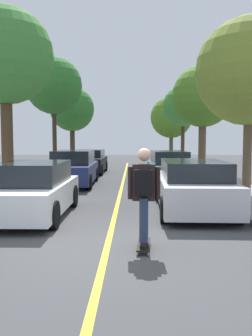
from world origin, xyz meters
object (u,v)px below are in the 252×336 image
at_px(parked_car_left_nearest, 32,190).
at_px(street_tree_right_nearest, 249,72).
at_px(parked_car_right_near, 169,167).
at_px(street_tree_right_far, 183,106).
at_px(parked_car_left_near, 73,168).
at_px(skateboard, 144,245).
at_px(parked_car_left_far, 89,161).
at_px(street_tree_right_farthest, 171,117).
at_px(skateboarder, 144,191).
at_px(street_tree_left_near, 54,86).
at_px(parked_car_right_nearest, 193,186).
at_px(street_tree_left_nearest, 5,57).
at_px(street_tree_left_far, 72,109).
at_px(street_tree_right_near, 203,97).

xyz_separation_m(parked_car_left_nearest, street_tree_right_nearest, (6.33, 2.65, 3.46)).
relative_size(parked_car_right_near, street_tree_right_far, 0.72).
bearing_deg(parked_car_left_nearest, parked_car_left_near, 90.01).
bearing_deg(skateboard, parked_car_left_near, 106.94).
bearing_deg(parked_car_left_far, street_tree_right_farthest, 65.89).
bearing_deg(skateboarder, street_tree_left_near, 108.02).
distance_m(street_tree_right_farthest, skateboarder, 29.42).
xyz_separation_m(parked_car_left_near, parked_car_right_near, (4.26, 0.92, -0.02)).
xyz_separation_m(parked_car_right_nearest, street_tree_right_nearest, (2.06, 1.85, 3.45)).
relative_size(street_tree_left_nearest, street_tree_right_far, 1.14).
bearing_deg(street_tree_right_nearest, street_tree_right_far, 90.00).
xyz_separation_m(street_tree_left_far, street_tree_right_nearest, (8.39, -15.75, -0.13)).
bearing_deg(parked_car_left_far, street_tree_right_near, -15.61).
distance_m(street_tree_right_far, skateboarder, 21.35).
height_order(parked_car_left_far, street_tree_right_near, street_tree_right_near).
height_order(parked_car_left_nearest, street_tree_left_nearest, street_tree_left_nearest).
bearing_deg(street_tree_right_far, parked_car_left_near, -118.71).
distance_m(parked_car_right_nearest, street_tree_right_near, 10.39).
relative_size(street_tree_right_farthest, skateboarder, 3.52).
height_order(parked_car_right_near, street_tree_right_nearest, street_tree_right_nearest).
distance_m(street_tree_right_nearest, street_tree_right_near, 7.70).
bearing_deg(parked_car_right_nearest, street_tree_right_near, 77.80).
height_order(street_tree_left_far, street_tree_right_nearest, street_tree_left_far).
bearing_deg(skateboarder, street_tree_right_near, 74.99).
distance_m(parked_car_left_near, street_tree_left_far, 12.65).
distance_m(parked_car_right_near, street_tree_right_farthest, 19.31).
height_order(parked_car_left_nearest, street_tree_right_nearest, street_tree_right_nearest).
distance_m(parked_car_right_nearest, street_tree_left_near, 13.72).
xyz_separation_m(parked_car_right_near, street_tree_left_far, (-6.32, 11.05, 3.56)).
xyz_separation_m(street_tree_left_nearest, street_tree_right_nearest, (8.39, -1.47, -0.84)).
bearing_deg(street_tree_right_farthest, parked_car_right_nearest, -94.64).
bearing_deg(street_tree_left_near, parked_car_left_far, -1.05).
bearing_deg(skateboard, parked_car_left_far, 100.66).
bearing_deg(street_tree_left_far, parked_car_right_nearest, -70.24).
bearing_deg(parked_car_left_nearest, street_tree_right_near, 58.55).
xyz_separation_m(parked_car_left_near, skateboard, (2.80, -9.20, -0.64)).
bearing_deg(street_tree_left_far, skateboarder, -77.08).
height_order(street_tree_right_nearest, street_tree_right_far, street_tree_right_far).
bearing_deg(skateboard, street_tree_right_far, 80.36).
relative_size(street_tree_left_nearest, skateboarder, 3.87).
bearing_deg(parked_car_left_near, skateboard, -73.06).
bearing_deg(street_tree_left_far, street_tree_left_near, -90.00).
height_order(street_tree_right_farthest, skateboard, street_tree_right_farthest).
xyz_separation_m(parked_car_right_nearest, parked_car_right_near, (0.00, 6.55, 0.02)).
height_order(street_tree_right_nearest, skateboarder, street_tree_right_nearest).
xyz_separation_m(street_tree_right_far, skateboard, (-3.52, -20.75, -4.35)).
xyz_separation_m(parked_car_left_far, street_tree_left_far, (-2.06, 6.29, 3.59)).
height_order(parked_car_right_near, street_tree_right_near, street_tree_right_near).
height_order(parked_car_right_nearest, street_tree_right_far, street_tree_right_far).
distance_m(street_tree_right_near, street_tree_right_far, 7.64).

